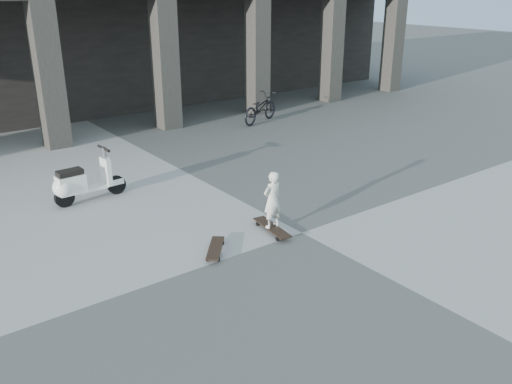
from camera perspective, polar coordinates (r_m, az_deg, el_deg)
ground at (r=10.22m, az=4.84°, el=-4.29°), size 90.00×90.00×0.00m
colonnade at (r=21.56m, az=-20.94°, el=16.31°), size 28.00×8.82×6.00m
longboard at (r=10.19m, az=1.69°, el=-3.79°), size 0.39×1.08×0.11m
skateboard_spare at (r=9.46m, az=-4.30°, el=-5.95°), size 0.74×0.82×0.10m
child at (r=9.96m, az=1.72°, el=-0.83°), size 0.42×0.29×1.09m
scooter at (r=11.96m, az=-18.28°, el=0.84°), size 1.60×0.53×1.11m
bicycle at (r=18.19m, az=0.42°, el=8.83°), size 1.94×1.25×0.96m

